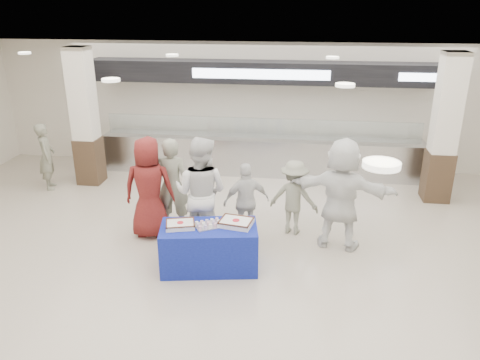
# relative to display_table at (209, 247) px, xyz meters

# --- Properties ---
(ground) EXTENTS (14.00, 14.00, 0.00)m
(ground) POSITION_rel_display_table_xyz_m (0.40, -0.72, -0.38)
(ground) COLOR beige
(ground) RESTS_ON ground
(serving_line) EXTENTS (8.70, 0.85, 2.80)m
(serving_line) POSITION_rel_display_table_xyz_m (0.41, 4.68, 0.78)
(serving_line) COLOR #B9BAC0
(serving_line) RESTS_ON ground
(column_left) EXTENTS (0.55, 0.55, 3.20)m
(column_left) POSITION_rel_display_table_xyz_m (-3.60, 3.48, 1.15)
(column_left) COLOR #362618
(column_left) RESTS_ON ground
(column_right) EXTENTS (0.55, 0.55, 3.20)m
(column_right) POSITION_rel_display_table_xyz_m (4.40, 3.48, 1.15)
(column_right) COLOR #362618
(column_right) RESTS_ON ground
(display_table) EXTENTS (1.66, 1.03, 0.75)m
(display_table) POSITION_rel_display_table_xyz_m (0.00, 0.00, 0.00)
(display_table) COLOR navy
(display_table) RESTS_ON ground
(sheet_cake_left) EXTENTS (0.53, 0.46, 0.10)m
(sheet_cake_left) POSITION_rel_display_table_xyz_m (-0.45, -0.06, 0.42)
(sheet_cake_left) COLOR white
(sheet_cake_left) RESTS_ON display_table
(sheet_cake_right) EXTENTS (0.57, 0.48, 0.10)m
(sheet_cake_right) POSITION_rel_display_table_xyz_m (0.43, 0.12, 0.43)
(sheet_cake_right) COLOR white
(sheet_cake_right) RESTS_ON display_table
(cupcake_tray) EXTENTS (0.54, 0.50, 0.07)m
(cupcake_tray) POSITION_rel_display_table_xyz_m (-0.01, 0.03, 0.41)
(cupcake_tray) COLOR #B9B9BE
(cupcake_tray) RESTS_ON display_table
(civilian_maroon) EXTENTS (0.98, 0.69, 1.90)m
(civilian_maroon) POSITION_rel_display_table_xyz_m (-1.30, 1.00, 0.58)
(civilian_maroon) COLOR maroon
(civilian_maroon) RESTS_ON ground
(soldier_a) EXTENTS (0.70, 0.49, 1.82)m
(soldier_a) POSITION_rel_display_table_xyz_m (-0.95, 1.29, 0.54)
(soldier_a) COLOR slate
(soldier_a) RESTS_ON ground
(chef_tall) EXTENTS (1.11, 0.94, 2.02)m
(chef_tall) POSITION_rel_display_table_xyz_m (-0.28, 0.76, 0.64)
(chef_tall) COLOR silver
(chef_tall) RESTS_ON ground
(chef_short) EXTENTS (0.92, 0.65, 1.45)m
(chef_short) POSITION_rel_display_table_xyz_m (0.47, 1.14, 0.35)
(chef_short) COLOR silver
(chef_short) RESTS_ON ground
(soldier_b) EXTENTS (1.02, 0.72, 1.43)m
(soldier_b) POSITION_rel_display_table_xyz_m (1.32, 1.46, 0.34)
(soldier_b) COLOR slate
(soldier_b) RESTS_ON ground
(civilian_white) EXTENTS (1.95, 0.97, 2.02)m
(civilian_white) POSITION_rel_display_table_xyz_m (2.14, 1.03, 0.63)
(civilian_white) COLOR white
(civilian_white) RESTS_ON ground
(soldier_bg) EXTENTS (0.58, 0.67, 1.56)m
(soldier_bg) POSITION_rel_display_table_xyz_m (-4.39, 2.97, 0.41)
(soldier_bg) COLOR slate
(soldier_bg) RESTS_ON ground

